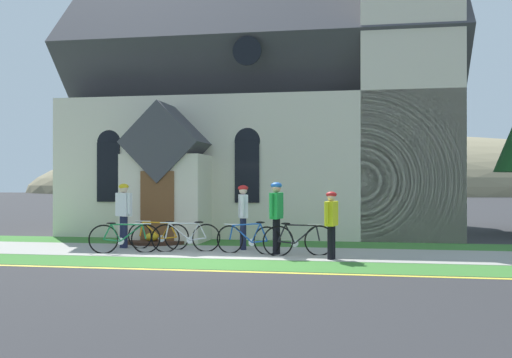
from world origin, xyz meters
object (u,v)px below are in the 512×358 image
Objects in this scene: church_sign at (163,202)px; cyclist_in_red_jersey at (124,210)px; cyclist_in_blue_jersey at (331,220)px; cyclist_in_yellow_jersey at (276,212)px; bicycle_green at (124,238)px; bicycle_silver at (299,240)px; cyclist_in_orange_jersey at (243,212)px; bicycle_red at (158,235)px; bicycle_yellow at (249,239)px; bicycle_orange at (186,237)px.

church_sign is 2.02m from cyclist_in_red_jersey.
church_sign is 1.41× the size of cyclist_in_blue_jersey.
cyclist_in_red_jersey is 0.98× the size of cyclist_in_yellow_jersey.
bicycle_green is at bearing -174.68° from cyclist_in_yellow_jersey.
cyclist_in_orange_jersey is at bearing 147.76° from bicycle_silver.
bicycle_silver is at bearing 146.31° from cyclist_in_blue_jersey.
church_sign is 1.26× the size of bicycle_red.
bicycle_yellow is 0.99× the size of bicycle_orange.
bicycle_green is at bearing -173.17° from bicycle_yellow.
bicycle_yellow is 0.96× the size of bicycle_red.
bicycle_yellow is 3.67m from cyclist_in_red_jersey.
cyclist_in_yellow_jersey is at bearing 5.32° from bicycle_green.
bicycle_green is 4.38m from bicycle_silver.
cyclist_in_orange_jersey is at bearing 110.21° from bicycle_yellow.
bicycle_silver is at bearing -11.55° from bicycle_red.
bicycle_orange is at bearing -59.34° from church_sign.
bicycle_silver is 0.97× the size of bicycle_red.
bicycle_red is 3.40m from cyclist_in_yellow_jersey.
church_sign reaches higher than bicycle_silver.
bicycle_green is at bearing -90.06° from church_sign.
church_sign reaches higher than bicycle_green.
bicycle_orange is (1.45, 0.54, -0.00)m from bicycle_green.
cyclist_in_yellow_jersey reaches higher than cyclist_in_orange_jersey.
cyclist_in_yellow_jersey reaches higher than bicycle_red.
bicycle_yellow is 2.27m from cyclist_in_blue_jersey.
bicycle_orange is at bearing -14.30° from cyclist_in_red_jersey.
cyclist_in_yellow_jersey is (4.25, -0.67, 0.03)m from cyclist_in_red_jersey.
cyclist_in_orange_jersey is at bearing 22.97° from bicycle_green.
bicycle_green is 3.11m from cyclist_in_orange_jersey.
cyclist_in_orange_jersey is at bearing 25.64° from bicycle_orange.
cyclist_in_orange_jersey is at bearing 140.21° from cyclist_in_yellow_jersey.
cyclist_in_red_jersey is 3.26m from cyclist_in_orange_jersey.
bicycle_red is (0.55, 0.98, -0.02)m from bicycle_green.
bicycle_red is at bearing -2.22° from cyclist_in_red_jersey.
cyclist_in_blue_jersey is (0.82, -0.54, 0.52)m from bicycle_silver.
bicycle_yellow is at bearing -40.05° from church_sign.
bicycle_silver is 4.93m from cyclist_in_red_jersey.
bicycle_silver reaches higher than bicycle_green.
cyclist_in_red_jersey is (-3.55, 0.65, 0.66)m from bicycle_yellow.
church_sign is 4.63m from cyclist_in_yellow_jersey.
cyclist_in_red_jersey is (-0.45, -1.96, -0.15)m from church_sign.
bicycle_red is 1.12× the size of cyclist_in_blue_jersey.
cyclist_in_orange_jersey is at bearing 147.26° from cyclist_in_blue_jersey.
church_sign is 1.31× the size of bicycle_green.
bicycle_red is at bearing -174.77° from cyclist_in_orange_jersey.
cyclist_in_blue_jersey is 0.88× the size of cyclist_in_yellow_jersey.
bicycle_red is 1.01× the size of cyclist_in_red_jersey.
bicycle_red is at bearing 168.45° from bicycle_silver.
cyclist_in_red_jersey reaches higher than bicycle_silver.
bicycle_silver is (1.27, -0.17, 0.02)m from bicycle_yellow.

